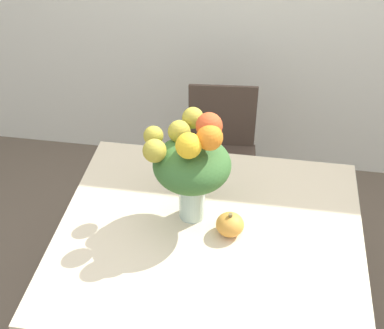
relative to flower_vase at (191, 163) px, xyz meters
The scene contains 4 objects.
dining_table 0.40m from the flower_vase, 46.80° to the right, with size 1.30×1.15×0.77m.
flower_vase is the anchor object (origin of this frame).
pumpkin 0.31m from the flower_vase, 24.88° to the right, with size 0.12×0.12×0.11m.
dining_chair_near_window 1.01m from the flower_vase, 86.73° to the left, with size 0.46×0.46×0.89m.
Camera 1 is at (0.18, -1.60, 2.42)m, focal length 50.00 mm.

